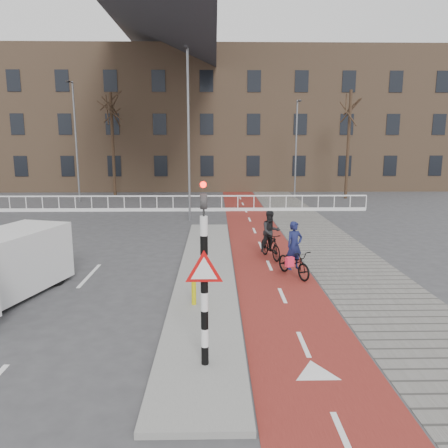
{
  "coord_description": "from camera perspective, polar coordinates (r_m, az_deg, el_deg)",
  "views": [
    {
      "loc": [
        -0.39,
        -9.71,
        4.34
      ],
      "look_at": [
        -0.1,
        5.0,
        1.5
      ],
      "focal_mm": 35.0,
      "sensor_mm": 36.0,
      "label": 1
    }
  ],
  "objects": [
    {
      "name": "ground",
      "position": [
        10.65,
        1.08,
        -13.14
      ],
      "size": [
        120.0,
        120.0,
        0.0
      ],
      "primitive_type": "plane",
      "color": "#38383A",
      "rests_on": "ground"
    },
    {
      "name": "bike_lane",
      "position": [
        20.27,
        4.23,
        -1.45
      ],
      "size": [
        2.5,
        60.0,
        0.01
      ],
      "primitive_type": "cube",
      "color": "maroon",
      "rests_on": "ground"
    },
    {
      "name": "sidewalk",
      "position": [
        20.72,
        11.96,
        -1.39
      ],
      "size": [
        3.0,
        60.0,
        0.01
      ],
      "primitive_type": "cube",
      "color": "slate",
      "rests_on": "ground"
    },
    {
      "name": "curb_island",
      "position": [
        14.37,
        -2.35,
        -6.42
      ],
      "size": [
        1.8,
        16.0,
        0.12
      ],
      "primitive_type": "cube",
      "color": "gray",
      "rests_on": "ground"
    },
    {
      "name": "traffic_signal",
      "position": [
        8.05,
        -2.6,
        -6.08
      ],
      "size": [
        0.8,
        0.8,
        3.68
      ],
      "color": "black",
      "rests_on": "curb_island"
    },
    {
      "name": "bollard",
      "position": [
        11.49,
        -3.97,
        -8.79
      ],
      "size": [
        0.12,
        0.12,
        0.7
      ],
      "primitive_type": "cylinder",
      "color": "#CDC30B",
      "rests_on": "curb_island"
    },
    {
      "name": "cyclist_near",
      "position": [
        14.21,
        9.13,
        -4.44
      ],
      "size": [
        1.24,
        1.8,
        1.8
      ],
      "rotation": [
        0.0,
        0.0,
        0.42
      ],
      "color": "black",
      "rests_on": "bike_lane"
    },
    {
      "name": "cyclist_far",
      "position": [
        16.19,
        6.08,
        -1.95
      ],
      "size": [
        0.94,
        1.71,
        1.79
      ],
      "rotation": [
        0.0,
        0.0,
        0.31
      ],
      "color": "black",
      "rests_on": "bike_lane"
    },
    {
      "name": "van",
      "position": [
        13.45,
        -27.24,
        -4.85
      ],
      "size": [
        2.81,
        4.57,
        1.83
      ],
      "rotation": [
        0.0,
        0.0,
        -0.28
      ],
      "color": "silver",
      "rests_on": "ground"
    },
    {
      "name": "railing",
      "position": [
        27.41,
        -10.83,
        2.27
      ],
      "size": [
        28.0,
        0.1,
        0.99
      ],
      "color": "silver",
      "rests_on": "ground"
    },
    {
      "name": "townhouse_row",
      "position": [
        41.94,
        -4.9,
        15.64
      ],
      "size": [
        46.0,
        10.0,
        15.9
      ],
      "color": "#7F6047",
      "rests_on": "ground"
    },
    {
      "name": "tree_mid",
      "position": [
        35.34,
        -14.32,
        9.93
      ],
      "size": [
        0.23,
        0.23,
        7.86
      ],
      "primitive_type": "cylinder",
      "color": "black",
      "rests_on": "ground"
    },
    {
      "name": "tree_right",
      "position": [
        33.95,
        15.92,
        9.86
      ],
      "size": [
        0.22,
        0.22,
        7.9
      ],
      "primitive_type": "cylinder",
      "color": "black",
      "rests_on": "ground"
    },
    {
      "name": "streetlight_near",
      "position": [
        23.6,
        -4.64,
        11.21
      ],
      "size": [
        0.12,
        0.12,
        8.94
      ],
      "primitive_type": "cylinder",
      "color": "slate",
      "rests_on": "ground"
    },
    {
      "name": "streetlight_left",
      "position": [
        32.63,
        -18.75,
        10.0
      ],
      "size": [
        0.12,
        0.12,
        8.27
      ],
      "primitive_type": "cylinder",
      "color": "slate",
      "rests_on": "ground"
    },
    {
      "name": "streetlight_right",
      "position": [
        33.4,
        9.37,
        9.52
      ],
      "size": [
        0.12,
        0.12,
        7.21
      ],
      "primitive_type": "cylinder",
      "color": "slate",
      "rests_on": "ground"
    }
  ]
}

